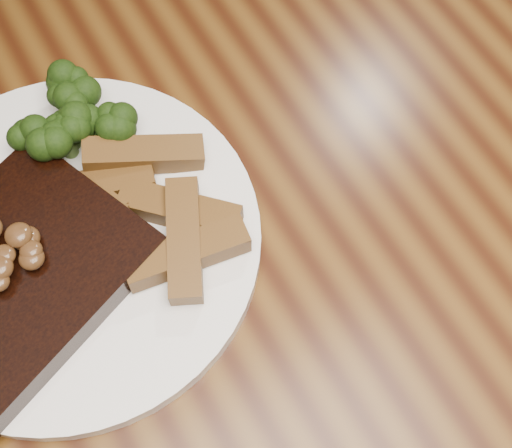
{
  "coord_description": "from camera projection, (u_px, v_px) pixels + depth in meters",
  "views": [
    {
      "loc": [
        -0.1,
        -0.21,
        1.28
      ],
      "look_at": [
        0.02,
        -0.0,
        0.78
      ],
      "focal_mm": 50.0,
      "sensor_mm": 36.0,
      "label": 1
    }
  ],
  "objects": [
    {
      "name": "plate",
      "position": [
        69.0,
        242.0,
        0.57
      ],
      "size": [
        0.35,
        0.35,
        0.01
      ],
      "primitive_type": "cylinder",
      "rotation": [
        0.0,
        0.0,
        0.15
      ],
      "color": "white",
      "rests_on": "dining_table"
    },
    {
      "name": "dining_table",
      "position": [
        236.0,
        286.0,
        0.66
      ],
      "size": [
        1.6,
        0.9,
        0.75
      ],
      "color": "#523210",
      "rests_on": "ground"
    },
    {
      "name": "steak",
      "position": [
        12.0,
        280.0,
        0.54
      ],
      "size": [
        0.23,
        0.21,
        0.03
      ],
      "primitive_type": "cube",
      "rotation": [
        0.0,
        0.0,
        0.38
      ],
      "color": "black",
      "rests_on": "plate"
    },
    {
      "name": "potato_wedges",
      "position": [
        135.0,
        216.0,
        0.56
      ],
      "size": [
        0.13,
        0.13,
        0.02
      ],
      "primitive_type": null,
      "color": "brown",
      "rests_on": "plate"
    },
    {
      "name": "broccoli_cluster",
      "position": [
        73.0,
        131.0,
        0.59
      ],
      "size": [
        0.08,
        0.08,
        0.04
      ],
      "primitive_type": null,
      "color": "#1C330B",
      "rests_on": "plate"
    },
    {
      "name": "ground",
      "position": [
        246.0,
        418.0,
        1.25
      ],
      "size": [
        4.5,
        4.5,
        0.0
      ],
      "primitive_type": "plane",
      "color": "#36180C",
      "rests_on": "ground"
    },
    {
      "name": "steak_bone",
      "position": [
        48.0,
        356.0,
        0.52
      ],
      "size": [
        0.14,
        0.07,
        0.02
      ],
      "primitive_type": "cube",
      "rotation": [
        0.0,
        0.0,
        0.38
      ],
      "color": "beige",
      "rests_on": "plate"
    }
  ]
}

